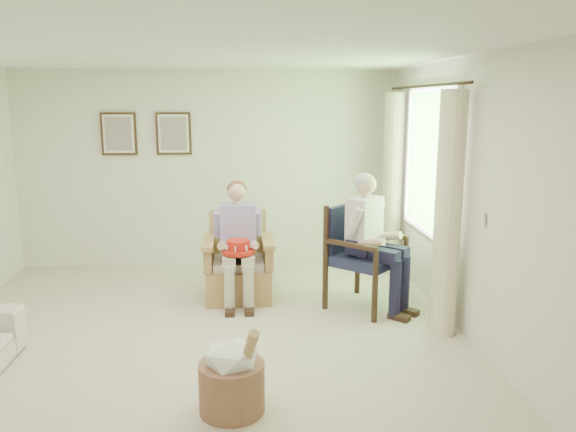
{
  "coord_description": "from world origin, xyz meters",
  "views": [
    {
      "loc": [
        0.4,
        -4.76,
        2.19
      ],
      "look_at": [
        0.88,
        0.79,
        1.05
      ],
      "focal_mm": 35.0,
      "sensor_mm": 36.0,
      "label": 1
    }
  ],
  "objects_px": {
    "person_wicker": "(238,235)",
    "person_dark": "(369,232)",
    "red_hat": "(238,248)",
    "hatbox": "(232,376)",
    "wicker_armchair": "(239,271)",
    "wood_armchair": "(364,251)"
  },
  "relations": [
    {
      "from": "wicker_armchair",
      "to": "person_dark",
      "type": "xyz_separation_m",
      "value": [
        1.37,
        -0.52,
        0.55
      ]
    },
    {
      "from": "person_wicker",
      "to": "red_hat",
      "type": "relative_size",
      "value": 3.78
    },
    {
      "from": "wood_armchair",
      "to": "person_dark",
      "type": "relative_size",
      "value": 0.76
    },
    {
      "from": "wood_armchair",
      "to": "red_hat",
      "type": "distance_m",
      "value": 1.37
    },
    {
      "from": "person_wicker",
      "to": "person_dark",
      "type": "relative_size",
      "value": 0.92
    },
    {
      "from": "wicker_armchair",
      "to": "person_dark",
      "type": "relative_size",
      "value": 0.67
    },
    {
      "from": "person_dark",
      "to": "red_hat",
      "type": "distance_m",
      "value": 1.39
    },
    {
      "from": "wicker_armchair",
      "to": "wood_armchair",
      "type": "relative_size",
      "value": 0.88
    },
    {
      "from": "hatbox",
      "to": "person_wicker",
      "type": "bearing_deg",
      "value": 88.8
    },
    {
      "from": "wicker_armchair",
      "to": "wood_armchair",
      "type": "bearing_deg",
      "value": -14.5
    },
    {
      "from": "person_dark",
      "to": "red_hat",
      "type": "height_order",
      "value": "person_dark"
    },
    {
      "from": "red_hat",
      "to": "hatbox",
      "type": "bearing_deg",
      "value": -91.38
    },
    {
      "from": "person_wicker",
      "to": "person_dark",
      "type": "xyz_separation_m",
      "value": [
        1.37,
        -0.39,
        0.1
      ]
    },
    {
      "from": "person_dark",
      "to": "red_hat",
      "type": "relative_size",
      "value": 4.12
    },
    {
      "from": "wicker_armchair",
      "to": "person_wicker",
      "type": "bearing_deg",
      "value": -90.48
    },
    {
      "from": "person_wicker",
      "to": "hatbox",
      "type": "bearing_deg",
      "value": -91.68
    },
    {
      "from": "red_hat",
      "to": "person_wicker",
      "type": "bearing_deg",
      "value": 90.59
    },
    {
      "from": "wood_armchair",
      "to": "person_wicker",
      "type": "bearing_deg",
      "value": 124.82
    },
    {
      "from": "wicker_armchair",
      "to": "person_wicker",
      "type": "distance_m",
      "value": 0.47
    },
    {
      "from": "wood_armchair",
      "to": "person_wicker",
      "type": "distance_m",
      "value": 1.39
    },
    {
      "from": "wicker_armchair",
      "to": "hatbox",
      "type": "relative_size",
      "value": 1.38
    },
    {
      "from": "wood_armchair",
      "to": "hatbox",
      "type": "height_order",
      "value": "wood_armchair"
    }
  ]
}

